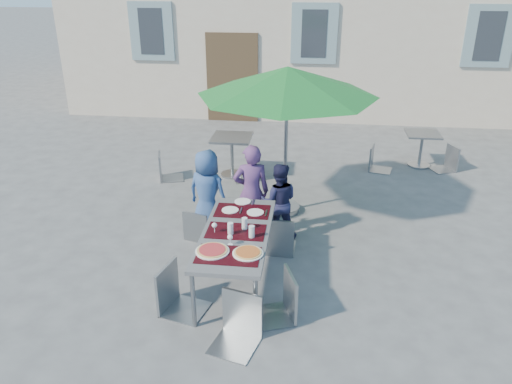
# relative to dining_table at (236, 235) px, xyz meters

# --- Properties ---
(ground) EXTENTS (90.00, 90.00, 0.00)m
(ground) POSITION_rel_dining_table_xyz_m (0.77, -0.21, -0.70)
(ground) COLOR #4C4C4F
(ground) RESTS_ON ground
(dining_table) EXTENTS (0.80, 1.85, 0.76)m
(dining_table) POSITION_rel_dining_table_xyz_m (0.00, 0.00, 0.00)
(dining_table) COLOR #3F3F43
(dining_table) RESTS_ON ground
(pizza_near_left) EXTENTS (0.38, 0.38, 0.03)m
(pizza_near_left) POSITION_rel_dining_table_xyz_m (-0.19, -0.50, 0.07)
(pizza_near_left) COLOR white
(pizza_near_left) RESTS_ON dining_table
(pizza_near_right) EXTENTS (0.35, 0.35, 0.03)m
(pizza_near_right) POSITION_rel_dining_table_xyz_m (0.21, -0.50, 0.07)
(pizza_near_right) COLOR white
(pizza_near_right) RESTS_ON dining_table
(glassware) EXTENTS (0.52, 0.46, 0.15)m
(glassware) POSITION_rel_dining_table_xyz_m (0.04, -0.07, 0.13)
(glassware) COLOR silver
(glassware) RESTS_ON dining_table
(place_settings) EXTENTS (0.59, 0.53, 0.01)m
(place_settings) POSITION_rel_dining_table_xyz_m (-0.01, 0.63, 0.06)
(place_settings) COLOR white
(place_settings) RESTS_ON dining_table
(child_0) EXTENTS (0.73, 0.59, 1.29)m
(child_0) POSITION_rel_dining_table_xyz_m (-0.63, 1.31, -0.05)
(child_0) COLOR #304D84
(child_0) RESTS_ON ground
(child_1) EXTENTS (0.58, 0.44, 1.42)m
(child_1) POSITION_rel_dining_table_xyz_m (0.03, 1.24, 0.02)
(child_1) COLOR #5A346B
(child_1) RESTS_ON ground
(child_2) EXTENTS (0.59, 0.37, 1.16)m
(child_2) POSITION_rel_dining_table_xyz_m (0.42, 1.26, -0.12)
(child_2) COLOR #1C1C3D
(child_2) RESTS_ON ground
(chair_0) EXTENTS (0.48, 0.49, 0.88)m
(chair_0) POSITION_rel_dining_table_xyz_m (-0.73, 1.06, -0.18)
(chair_0) COLOR gray
(chair_0) RESTS_ON ground
(chair_1) EXTENTS (0.58, 0.59, 1.01)m
(chair_1) POSITION_rel_dining_table_xyz_m (0.01, 0.89, -0.10)
(chair_1) COLOR gray
(chair_1) RESTS_ON ground
(chair_2) EXTENTS (0.48, 0.49, 1.06)m
(chair_2) POSITION_rel_dining_table_xyz_m (0.45, 0.82, -0.07)
(chair_2) COLOR gray
(chair_2) RESTS_ON ground
(chair_3) EXTENTS (0.57, 0.57, 1.05)m
(chair_3) POSITION_rel_dining_table_xyz_m (-0.62, -0.58, -0.07)
(chair_3) COLOR #90959B
(chair_3) RESTS_ON ground
(chair_4) EXTENTS (0.59, 0.59, 1.04)m
(chair_4) POSITION_rel_dining_table_xyz_m (0.60, -0.57, -0.08)
(chair_4) COLOR gray
(chair_4) RESTS_ON ground
(chair_5) EXTENTS (0.56, 0.57, 1.03)m
(chair_5) POSITION_rel_dining_table_xyz_m (0.18, -1.03, -0.09)
(chair_5) COLOR #93999F
(chair_5) RESTS_ON ground
(patio_umbrella) EXTENTS (2.72, 2.72, 2.34)m
(patio_umbrella) POSITION_rel_dining_table_xyz_m (0.45, 2.13, 1.41)
(patio_umbrella) COLOR #A1A2A8
(patio_umbrella) RESTS_ON ground
(cafe_table_0) EXTENTS (0.73, 0.73, 0.78)m
(cafe_table_0) POSITION_rel_dining_table_xyz_m (-0.64, 3.54, -0.15)
(cafe_table_0) COLOR #A1A2A8
(cafe_table_0) RESTS_ON ground
(bg_chair_l_0) EXTENTS (0.53, 0.53, 0.96)m
(bg_chair_l_0) POSITION_rel_dining_table_xyz_m (-1.84, 3.22, -0.13)
(bg_chair_l_0) COLOR gray
(bg_chair_l_0) RESTS_ON ground
(bg_chair_r_0) EXTENTS (0.52, 0.52, 0.89)m
(bg_chair_r_0) POSITION_rel_dining_table_xyz_m (-0.31, 3.41, -0.18)
(bg_chair_r_0) COLOR gray
(bg_chair_r_0) RESTS_ON ground
(cafe_table_1) EXTENTS (0.64, 0.64, 0.69)m
(cafe_table_1) POSITION_rel_dining_table_xyz_m (3.01, 4.49, -0.24)
(cafe_table_1) COLOR #A1A2A8
(cafe_table_1) RESTS_ON ground
(bg_chair_l_1) EXTENTS (0.50, 0.50, 0.92)m
(bg_chair_l_1) POSITION_rel_dining_table_xyz_m (2.12, 4.17, -0.16)
(bg_chair_l_1) COLOR gray
(bg_chair_l_1) RESTS_ON ground
(bg_chair_r_1) EXTENTS (0.52, 0.52, 0.91)m
(bg_chair_r_1) POSITION_rel_dining_table_xyz_m (3.50, 4.34, -0.17)
(bg_chair_r_1) COLOR gray
(bg_chair_r_1) RESTS_ON ground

